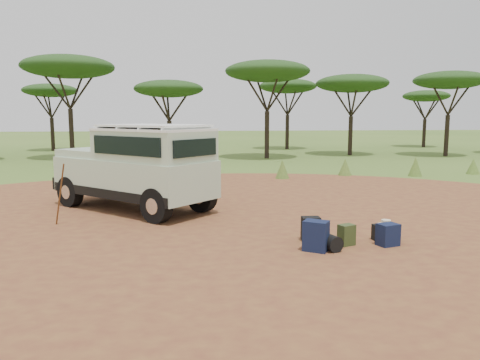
{
  "coord_description": "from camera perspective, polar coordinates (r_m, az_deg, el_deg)",
  "views": [
    {
      "loc": [
        -1.12,
        -10.92,
        2.67
      ],
      "look_at": [
        0.31,
        1.03,
        1.0
      ],
      "focal_mm": 35.0,
      "sensor_mm": 36.0,
      "label": 1
    }
  ],
  "objects": [
    {
      "name": "duffel_navy",
      "position": [
        10.15,
        17.59,
        -6.39
      ],
      "size": [
        0.49,
        0.42,
        0.46
      ],
      "primitive_type": "cube",
      "rotation": [
        0.0,
        0.0,
        0.31
      ],
      "color": "#12183A",
      "rests_on": "ground"
    },
    {
      "name": "backpack_olive",
      "position": [
        9.95,
        12.85,
        -6.56
      ],
      "size": [
        0.38,
        0.33,
        0.44
      ],
      "primitive_type": "cube",
      "rotation": [
        0.0,
        0.0,
        0.39
      ],
      "color": "#374821",
      "rests_on": "ground"
    },
    {
      "name": "backpack_navy",
      "position": [
        9.41,
        9.24,
        -6.76
      ],
      "size": [
        0.57,
        0.53,
        0.61
      ],
      "primitive_type": "cube",
      "rotation": [
        0.0,
        0.0,
        -0.57
      ],
      "color": "#12183A",
      "rests_on": "ground"
    },
    {
      "name": "walking_staff",
      "position": [
        12.12,
        -21.09,
        -1.68
      ],
      "size": [
        0.36,
        0.29,
        1.53
      ],
      "primitive_type": "cylinder",
      "rotation": [
        0.25,
        0.0,
        0.92
      ],
      "color": "brown",
      "rests_on": "ground"
    },
    {
      "name": "acacia_treeline",
      "position": [
        30.86,
        -3.4,
        11.98
      ],
      "size": [
        46.7,
        13.2,
        6.26
      ],
      "color": "black",
      "rests_on": "ground"
    },
    {
      "name": "stuff_sack",
      "position": [
        9.5,
        11.15,
        -7.57
      ],
      "size": [
        0.41,
        0.41,
        0.32
      ],
      "primitive_type": "cylinder",
      "rotation": [
        1.57,
        0.0,
        0.33
      ],
      "color": "black",
      "rests_on": "ground"
    },
    {
      "name": "ground",
      "position": [
        11.3,
        -0.94,
        -5.78
      ],
      "size": [
        140.0,
        140.0,
        0.0
      ],
      "primitive_type": "plane",
      "color": "#4A6925",
      "rests_on": "ground"
    },
    {
      "name": "hard_case",
      "position": [
        10.52,
        17.32,
        -6.19
      ],
      "size": [
        0.51,
        0.38,
        0.35
      ],
      "primitive_type": "cube",
      "rotation": [
        0.0,
        0.0,
        0.06
      ],
      "color": "black",
      "rests_on": "ground"
    },
    {
      "name": "safari_hat",
      "position": [
        10.48,
        17.37,
        -5.04
      ],
      "size": [
        0.39,
        0.39,
        0.11
      ],
      "color": "beige",
      "rests_on": "hard_case"
    },
    {
      "name": "backpack_black",
      "position": [
        10.15,
        8.62,
        -5.93
      ],
      "size": [
        0.39,
        0.29,
        0.52
      ],
      "primitive_type": "cube",
      "rotation": [
        0.0,
        0.0,
        -0.04
      ],
      "color": "black",
      "rests_on": "ground"
    },
    {
      "name": "grass_fringe",
      "position": [
        19.76,
        -3.19,
        1.3
      ],
      "size": [
        36.6,
        1.6,
        0.9
      ],
      "color": "#4A6925",
      "rests_on": "ground"
    },
    {
      "name": "safari_vehicle",
      "position": [
        13.47,
        -12.42,
        1.32
      ],
      "size": [
        4.93,
        4.8,
        2.42
      ],
      "rotation": [
        0.0,
        0.0,
        -0.75
      ],
      "color": "#B3C8AB",
      "rests_on": "ground"
    },
    {
      "name": "dirt_clearing",
      "position": [
        11.3,
        -0.94,
        -5.76
      ],
      "size": [
        23.0,
        23.0,
        0.01
      ],
      "primitive_type": "cylinder",
      "color": "brown",
      "rests_on": "ground"
    }
  ]
}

